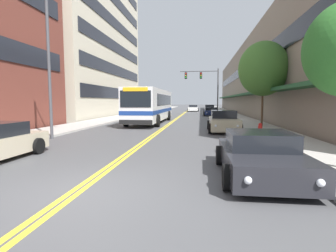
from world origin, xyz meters
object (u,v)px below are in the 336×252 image
at_px(car_navy_parked_right_far, 211,112).
at_px(traffic_signal_mast, 205,82).
at_px(street_lamp_left_near, 53,50).
at_px(street_tree_right_mid, 263,69).
at_px(fire_hydrant, 260,130).
at_px(car_white_moving_lead, 193,108).
at_px(city_bus, 151,104).
at_px(car_charcoal_parked_right_foreground, 260,156).
at_px(car_beige_parked_right_mid, 223,122).
at_px(car_dark_grey_parked_left_mid, 150,112).
at_px(car_silver_parked_right_end, 209,109).

distance_m(car_navy_parked_right_far, traffic_signal_mast, 4.29).
distance_m(street_lamp_left_near, street_tree_right_mid, 14.67).
bearing_deg(street_tree_right_mid, fire_hydrant, -103.25).
xyz_separation_m(car_navy_parked_right_far, car_white_moving_lead, (-2.97, 15.76, 0.04)).
xyz_separation_m(car_white_moving_lead, street_tree_right_mid, (6.19, -32.37, 3.88)).
bearing_deg(street_tree_right_mid, city_bus, 159.07).
distance_m(car_charcoal_parked_right_foreground, car_beige_parked_right_mid, 10.68).
height_order(car_navy_parked_right_far, traffic_signal_mast, traffic_signal_mast).
bearing_deg(city_bus, car_dark_grey_parked_left_mid, 101.81).
bearing_deg(car_charcoal_parked_right_foreground, car_navy_parked_right_far, 90.22).
bearing_deg(fire_hydrant, street_lamp_left_near, -174.65).
bearing_deg(car_beige_parked_right_mid, car_white_moving_lead, 94.88).
distance_m(car_silver_parked_right_end, fire_hydrant, 31.07).
xyz_separation_m(city_bus, street_lamp_left_near, (-3.15, -11.21, 3.01)).
bearing_deg(street_tree_right_mid, car_charcoal_parked_right_foreground, -102.75).
xyz_separation_m(street_lamp_left_near, street_tree_right_mid, (12.52, 7.63, -0.26)).
relative_size(car_dark_grey_parked_left_mid, car_charcoal_parked_right_foreground, 1.17).
bearing_deg(traffic_signal_mast, car_beige_parked_right_mid, -87.34).
height_order(car_dark_grey_parked_left_mid, street_tree_right_mid, street_tree_right_mid).
xyz_separation_m(car_navy_parked_right_far, fire_hydrant, (1.67, -23.21, -0.06)).
distance_m(car_dark_grey_parked_left_mid, car_beige_parked_right_mid, 20.06).
height_order(traffic_signal_mast, street_tree_right_mid, traffic_signal_mast).
bearing_deg(city_bus, car_beige_parked_right_mid, -46.89).
distance_m(street_tree_right_mid, fire_hydrant, 7.87).
relative_size(traffic_signal_mast, street_tree_right_mid, 1.04).
relative_size(car_white_moving_lead, traffic_signal_mast, 0.72).
relative_size(car_beige_parked_right_mid, street_lamp_left_near, 0.54).
relative_size(car_silver_parked_right_end, car_white_moving_lead, 1.00).
distance_m(city_bus, car_silver_parked_right_end, 21.76).
height_order(car_charcoal_parked_right_foreground, car_beige_parked_right_mid, car_beige_parked_right_mid).
height_order(car_silver_parked_right_end, fire_hydrant, car_silver_parked_right_end).
distance_m(car_silver_parked_right_end, car_white_moving_lead, 8.49).
relative_size(car_dark_grey_parked_left_mid, car_silver_parked_right_end, 1.02).
bearing_deg(fire_hydrant, car_beige_parked_right_mid, 114.43).
height_order(city_bus, car_dark_grey_parked_left_mid, city_bus).
distance_m(car_charcoal_parked_right_foreground, street_tree_right_mid, 14.61).
xyz_separation_m(city_bus, car_silver_parked_right_end, (6.17, 20.84, -1.08)).
height_order(street_tree_right_mid, fire_hydrant, street_tree_right_mid).
height_order(car_beige_parked_right_mid, street_tree_right_mid, street_tree_right_mid).
bearing_deg(street_tree_right_mid, street_lamp_left_near, -148.66).
height_order(car_navy_parked_right_far, car_silver_parked_right_end, car_silver_parked_right_end).
relative_size(street_tree_right_mid, fire_hydrant, 8.46).
height_order(city_bus, car_white_moving_lead, city_bus).
distance_m(car_dark_grey_parked_left_mid, street_tree_right_mid, 19.53).
height_order(car_dark_grey_parked_left_mid, fire_hydrant, car_dark_grey_parked_left_mid).
relative_size(car_navy_parked_right_far, street_tree_right_mid, 0.66).
distance_m(city_bus, street_tree_right_mid, 10.40).
bearing_deg(car_silver_parked_right_end, car_navy_parked_right_far, -90.15).
xyz_separation_m(car_silver_parked_right_end, street_lamp_left_near, (-9.32, -32.05, 4.09)).
height_order(car_charcoal_parked_right_foreground, car_navy_parked_right_far, car_charcoal_parked_right_foreground).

